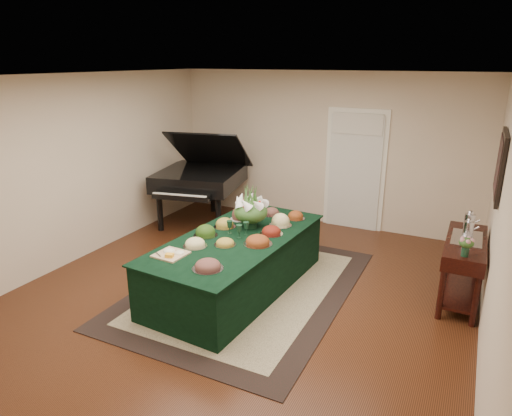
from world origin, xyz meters
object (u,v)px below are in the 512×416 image
at_px(buffet_table, 237,263).
at_px(mahogany_sideboard, 464,254).
at_px(floral_centerpiece, 251,208).
at_px(grand_piano, 200,177).

relative_size(buffet_table, mahogany_sideboard, 2.12).
bearing_deg(floral_centerpiece, buffet_table, -90.24).
distance_m(grand_piano, mahogany_sideboard, 4.56).
bearing_deg(floral_centerpiece, grand_piano, 139.17).
distance_m(floral_centerpiece, grand_piano, 2.40).
bearing_deg(buffet_table, grand_piano, 132.63).
bearing_deg(grand_piano, buffet_table, -47.37).
relative_size(floral_centerpiece, mahogany_sideboard, 0.36).
xyz_separation_m(buffet_table, grand_piano, (-1.81, 1.97, 0.49)).
height_order(floral_centerpiece, mahogany_sideboard, floral_centerpiece).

